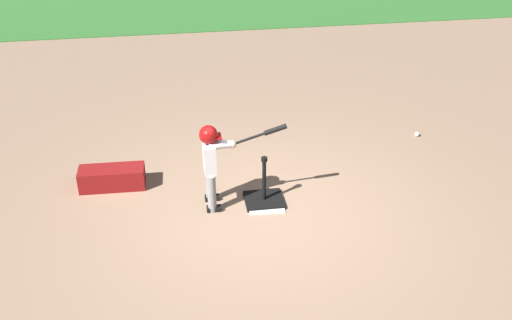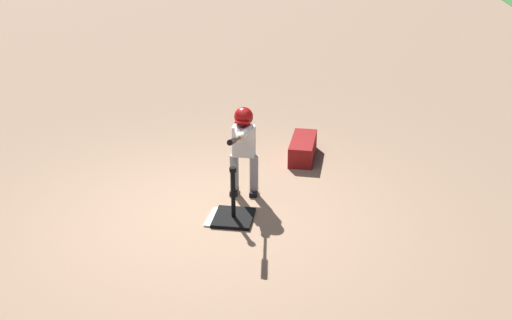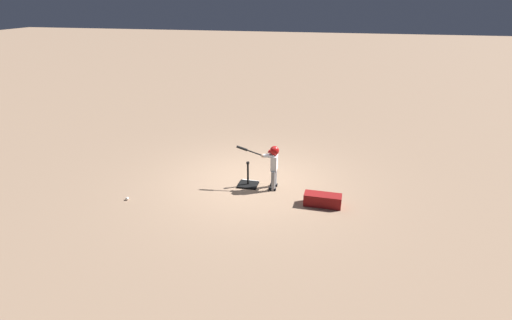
# 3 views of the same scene
# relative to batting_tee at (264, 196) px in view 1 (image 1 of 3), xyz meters

# --- Properties ---
(ground_plane) EXTENTS (90.00, 90.00, 0.00)m
(ground_plane) POSITION_rel_batting_tee_xyz_m (-0.02, -0.31, -0.07)
(ground_plane) COLOR #93755B
(grass_outfield_strip) EXTENTS (56.00, 4.52, 0.02)m
(grass_outfield_strip) POSITION_rel_batting_tee_xyz_m (-0.02, 9.06, -0.07)
(grass_outfield_strip) COLOR #33702D
(grass_outfield_strip) RESTS_ON ground_plane
(home_plate) EXTENTS (0.46, 0.46, 0.02)m
(home_plate) POSITION_rel_batting_tee_xyz_m (0.01, -0.07, -0.06)
(home_plate) COLOR white
(home_plate) RESTS_ON ground_plane
(batting_tee) EXTENTS (0.48, 0.44, 0.64)m
(batting_tee) POSITION_rel_batting_tee_xyz_m (0.00, 0.00, 0.00)
(batting_tee) COLOR black
(batting_tee) RESTS_ON ground_plane
(batter_child) EXTENTS (1.05, 0.35, 1.11)m
(batter_child) POSITION_rel_batting_tee_xyz_m (-0.62, 0.01, 0.63)
(batter_child) COLOR gray
(batter_child) RESTS_ON ground_plane
(baseball) EXTENTS (0.07, 0.07, 0.07)m
(baseball) POSITION_rel_batting_tee_xyz_m (2.58, 1.37, -0.04)
(baseball) COLOR white
(baseball) RESTS_ON ground_plane
(equipment_bag) EXTENTS (0.85, 0.34, 0.28)m
(equipment_bag) POSITION_rel_batting_tee_xyz_m (-1.90, 0.63, 0.07)
(equipment_bag) COLOR maroon
(equipment_bag) RESTS_ON ground_plane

